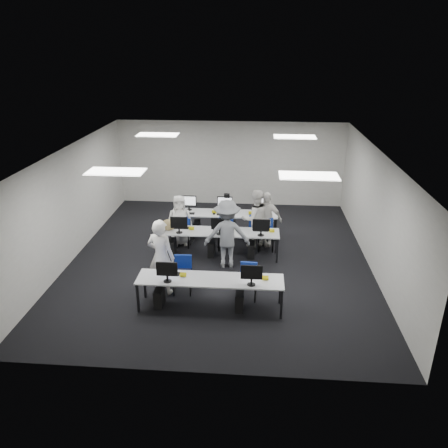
# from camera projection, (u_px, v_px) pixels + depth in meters

# --- Properties ---
(room) EXTENTS (9.00, 9.02, 3.00)m
(room) POSITION_uv_depth(u_px,v_px,m) (220.00, 207.00, 11.40)
(room) COLOR black
(room) RESTS_ON ground
(ceiling_panels) EXTENTS (5.20, 4.60, 0.02)m
(ceiling_panels) POSITION_uv_depth(u_px,v_px,m) (219.00, 151.00, 10.83)
(ceiling_panels) COLOR white
(ceiling_panels) RESTS_ON room
(desk_front) EXTENTS (3.20, 0.70, 0.73)m
(desk_front) POSITION_uv_depth(u_px,v_px,m) (210.00, 281.00, 9.51)
(desk_front) COLOR #B2B4B6
(desk_front) RESTS_ON ground
(desk_mid) EXTENTS (3.20, 0.70, 0.73)m
(desk_mid) POSITION_uv_depth(u_px,v_px,m) (220.00, 233.00, 11.90)
(desk_mid) COLOR #B2B4B6
(desk_mid) RESTS_ON ground
(desk_back) EXTENTS (3.20, 0.70, 0.73)m
(desk_back) POSITION_uv_depth(u_px,v_px,m) (224.00, 215.00, 13.19)
(desk_back) COLOR #B2B4B6
(desk_back) RESTS_ON ground
(equipment_front) EXTENTS (2.51, 0.41, 1.19)m
(equipment_front) POSITION_uv_depth(u_px,v_px,m) (202.00, 294.00, 9.63)
(equipment_front) COLOR #0C25A4
(equipment_front) RESTS_ON desk_front
(equipment_mid) EXTENTS (2.91, 0.41, 1.19)m
(equipment_mid) POSITION_uv_depth(u_px,v_px,m) (213.00, 244.00, 12.02)
(equipment_mid) COLOR white
(equipment_mid) RESTS_ON desk_mid
(equipment_back) EXTENTS (2.91, 0.41, 1.19)m
(equipment_back) POSITION_uv_depth(u_px,v_px,m) (231.00, 224.00, 13.32)
(equipment_back) COLOR white
(equipment_back) RESTS_ON desk_back
(chair_0) EXTENTS (0.45, 0.48, 0.87)m
(chair_0) POSITION_uv_depth(u_px,v_px,m) (183.00, 281.00, 10.31)
(chair_0) COLOR navy
(chair_0) RESTS_ON ground
(chair_1) EXTENTS (0.43, 0.46, 0.82)m
(chair_1) POSITION_uv_depth(u_px,v_px,m) (248.00, 287.00, 10.07)
(chair_1) COLOR navy
(chair_1) RESTS_ON ground
(chair_2) EXTENTS (0.45, 0.48, 0.84)m
(chair_2) POSITION_uv_depth(u_px,v_px,m) (182.00, 237.00, 12.66)
(chair_2) COLOR navy
(chair_2) RESTS_ON ground
(chair_3) EXTENTS (0.44, 0.48, 0.88)m
(chair_3) POSITION_uv_depth(u_px,v_px,m) (226.00, 239.00, 12.53)
(chair_3) COLOR navy
(chair_3) RESTS_ON ground
(chair_4) EXTENTS (0.45, 0.49, 0.88)m
(chair_4) POSITION_uv_depth(u_px,v_px,m) (265.00, 240.00, 12.45)
(chair_4) COLOR navy
(chair_4) RESTS_ON ground
(chair_5) EXTENTS (0.44, 0.47, 0.81)m
(chair_5) POSITION_uv_depth(u_px,v_px,m) (186.00, 234.00, 12.91)
(chair_5) COLOR navy
(chair_5) RESTS_ON ground
(chair_6) EXTENTS (0.55, 0.57, 0.85)m
(chair_6) POSITION_uv_depth(u_px,v_px,m) (222.00, 236.00, 12.74)
(chair_6) COLOR navy
(chair_6) RESTS_ON ground
(chair_7) EXTENTS (0.49, 0.52, 0.93)m
(chair_7) POSITION_uv_depth(u_px,v_px,m) (257.00, 233.00, 12.84)
(chair_7) COLOR navy
(chair_7) RESTS_ON ground
(handbag) EXTENTS (0.44, 0.34, 0.32)m
(handbag) POSITION_uv_depth(u_px,v_px,m) (169.00, 225.00, 11.91)
(handbag) COLOR olive
(handbag) RESTS_ON desk_mid
(student_0) EXTENTS (0.77, 0.62, 1.84)m
(student_0) POSITION_uv_depth(u_px,v_px,m) (161.00, 257.00, 10.04)
(student_0) COLOR silver
(student_0) RESTS_ON ground
(student_1) EXTENTS (1.00, 0.89, 1.71)m
(student_1) POSITION_uv_depth(u_px,v_px,m) (255.00, 219.00, 12.40)
(student_1) COLOR silver
(student_1) RESTS_ON ground
(student_2) EXTENTS (0.82, 0.63, 1.49)m
(student_2) POSITION_uv_depth(u_px,v_px,m) (180.00, 220.00, 12.58)
(student_2) COLOR silver
(student_2) RESTS_ON ground
(student_3) EXTENTS (1.01, 0.62, 1.61)m
(student_3) POSITION_uv_depth(u_px,v_px,m) (266.00, 219.00, 12.52)
(student_3) COLOR silver
(student_3) RESTS_ON ground
(photographer) EXTENTS (1.26, 0.81, 1.84)m
(photographer) POSITION_uv_depth(u_px,v_px,m) (227.00, 234.00, 11.24)
(photographer) COLOR gray
(photographer) RESTS_ON ground
(dslr_camera) EXTENTS (0.16, 0.19, 0.10)m
(dslr_camera) POSITION_uv_depth(u_px,v_px,m) (227.00, 196.00, 11.03)
(dslr_camera) COLOR black
(dslr_camera) RESTS_ON photographer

